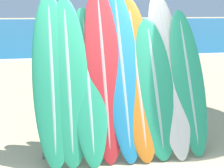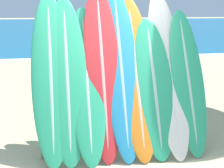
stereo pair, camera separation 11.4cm
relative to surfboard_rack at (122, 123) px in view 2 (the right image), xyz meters
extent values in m
plane|color=#CCB789|center=(-0.20, -0.35, -0.45)|extent=(160.00, 160.00, 0.00)
cube|color=#146693|center=(-0.20, 38.93, -0.45)|extent=(120.00, 60.00, 0.00)
cube|color=white|center=(-0.20, 9.23, -0.44)|extent=(120.00, 0.60, 0.01)
cylinder|color=gray|center=(-1.14, 0.00, -0.04)|extent=(0.04, 0.04, 0.82)
cylinder|color=gray|center=(1.14, 0.00, -0.04)|extent=(0.04, 0.04, 0.82)
cylinder|color=gray|center=(0.00, 0.00, 0.35)|extent=(2.33, 0.04, 0.04)
cylinder|color=gray|center=(0.00, 0.00, -0.33)|extent=(2.33, 0.04, 0.04)
ellipsoid|color=#289E70|center=(-0.97, 0.12, 0.69)|extent=(0.53, 1.10, 2.28)
ellipsoid|color=#9AC3B3|center=(-0.97, 0.12, 0.69)|extent=(0.10, 1.07, 2.19)
ellipsoid|color=#289E70|center=(-0.75, 0.10, 0.67)|extent=(0.56, 1.09, 2.23)
ellipsoid|color=#9AC3B3|center=(-0.75, 0.10, 0.67)|extent=(0.10, 1.05, 2.14)
ellipsoid|color=#289E70|center=(-0.48, 0.10, 0.60)|extent=(0.51, 1.18, 2.09)
ellipsoid|color=#9AC3B3|center=(-0.48, 0.10, 0.60)|extent=(0.09, 1.15, 2.01)
ellipsoid|color=red|center=(-0.26, 0.16, 0.77)|extent=(0.52, 1.15, 2.44)
ellipsoid|color=#D19A9C|center=(-0.26, 0.16, 0.77)|extent=(0.09, 1.11, 2.34)
ellipsoid|color=teal|center=(0.02, 0.17, 0.76)|extent=(0.50, 1.26, 2.42)
ellipsoid|color=#98BACC|center=(0.02, 0.17, 0.76)|extent=(0.09, 1.22, 2.33)
ellipsoid|color=orange|center=(0.23, 0.14, 0.67)|extent=(0.54, 1.24, 2.24)
ellipsoid|color=beige|center=(0.23, 0.14, 0.67)|extent=(0.10, 1.20, 2.15)
ellipsoid|color=#289E70|center=(0.48, 0.04, 0.51)|extent=(0.57, 1.04, 1.92)
ellipsoid|color=#9AC3B3|center=(0.48, 0.04, 0.51)|extent=(0.10, 1.01, 1.85)
ellipsoid|color=silver|center=(0.73, 0.18, 0.72)|extent=(0.52, 1.36, 2.33)
ellipsoid|color=silver|center=(0.73, 0.18, 0.72)|extent=(0.09, 1.31, 2.24)
ellipsoid|color=#289E70|center=(1.01, 0.07, 0.58)|extent=(0.49, 1.06, 2.05)
ellipsoid|color=#9AC3B3|center=(1.01, 0.07, 0.58)|extent=(0.09, 1.03, 1.97)
cylinder|color=#A87A5B|center=(1.07, 2.87, -0.03)|extent=(0.12, 0.12, 0.83)
cylinder|color=#A87A5B|center=(0.96, 3.02, -0.03)|extent=(0.12, 0.12, 0.83)
cube|color=#282D38|center=(1.01, 2.94, 0.26)|extent=(0.25, 0.28, 0.25)
cube|color=#42996B|center=(1.01, 2.94, 0.71)|extent=(0.28, 0.30, 0.65)
sphere|color=#A87A5B|center=(1.01, 2.94, 1.19)|extent=(0.24, 0.24, 0.24)
cylinder|color=#A87A5B|center=(2.48, 6.53, -0.07)|extent=(0.11, 0.11, 0.76)
cylinder|color=#A87A5B|center=(2.64, 6.55, -0.07)|extent=(0.11, 0.11, 0.76)
cube|color=#CC4C3D|center=(2.56, 6.54, 0.20)|extent=(0.23, 0.16, 0.23)
cube|color=#DB3842|center=(2.56, 6.54, 0.61)|extent=(0.25, 0.18, 0.59)
sphere|color=#A87A5B|center=(2.56, 6.54, 1.04)|extent=(0.21, 0.21, 0.21)
cylinder|color=tan|center=(1.50, 7.25, -0.03)|extent=(0.12, 0.12, 0.85)
cylinder|color=tan|center=(1.52, 7.07, -0.03)|extent=(0.12, 0.12, 0.85)
cube|color=#282D38|center=(1.51, 7.16, 0.27)|extent=(0.18, 0.26, 0.25)
cube|color=#2D333D|center=(1.51, 7.16, 0.73)|extent=(0.20, 0.28, 0.66)
sphere|color=tan|center=(1.51, 7.16, 1.22)|extent=(0.24, 0.24, 0.24)
camera|label=1|loc=(-1.01, -4.11, 1.59)|focal=50.00mm
camera|label=2|loc=(-0.90, -4.13, 1.59)|focal=50.00mm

